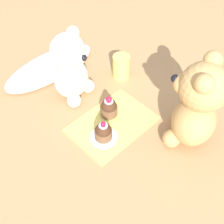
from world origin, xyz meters
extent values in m
plane|color=tan|center=(0.00, 0.00, 0.00)|extent=(4.00, 4.00, 0.00)
cube|color=#E0D166|center=(0.00, 0.00, 0.00)|extent=(0.25, 0.17, 0.01)
ellipsoid|color=silver|center=(0.02, 0.33, 0.01)|extent=(0.35, 0.15, 0.03)
ellipsoid|color=silver|center=(0.00, 0.18, 0.07)|extent=(0.14, 0.13, 0.13)
sphere|color=silver|center=(0.00, 0.18, 0.18)|extent=(0.10, 0.10, 0.10)
ellipsoid|color=silver|center=(0.01, 0.14, 0.17)|extent=(0.06, 0.06, 0.04)
sphere|color=black|center=(0.01, 0.13, 0.17)|extent=(0.02, 0.02, 0.02)
sphere|color=silver|center=(-0.04, 0.17, 0.22)|extent=(0.04, 0.04, 0.04)
sphere|color=silver|center=(0.03, 0.19, 0.22)|extent=(0.04, 0.04, 0.04)
sphere|color=silver|center=(-0.03, 0.14, 0.02)|extent=(0.05, 0.05, 0.05)
sphere|color=silver|center=(0.04, 0.16, 0.02)|extent=(0.05, 0.05, 0.05)
ellipsoid|color=tan|center=(0.13, -0.19, 0.08)|extent=(0.17, 0.16, 0.15)
sphere|color=tan|center=(0.13, -0.19, 0.20)|extent=(0.13, 0.13, 0.13)
ellipsoid|color=tan|center=(0.11, -0.15, 0.20)|extent=(0.08, 0.07, 0.05)
sphere|color=black|center=(0.10, -0.12, 0.20)|extent=(0.02, 0.02, 0.02)
sphere|color=tan|center=(0.17, -0.17, 0.25)|extent=(0.05, 0.05, 0.05)
sphere|color=tan|center=(0.08, -0.21, 0.25)|extent=(0.05, 0.05, 0.05)
sphere|color=tan|center=(0.15, -0.14, 0.03)|extent=(0.05, 0.05, 0.05)
sphere|color=tan|center=(0.07, -0.17, 0.03)|extent=(0.05, 0.05, 0.05)
cylinder|color=brown|center=(0.02, 0.03, 0.02)|extent=(0.05, 0.05, 0.03)
sphere|color=#472819|center=(0.02, 0.03, 0.04)|extent=(0.05, 0.05, 0.05)
cylinder|color=white|center=(0.02, 0.03, 0.06)|extent=(0.03, 0.03, 0.00)
sphere|color=#B71947|center=(0.02, 0.03, 0.07)|extent=(0.02, 0.02, 0.02)
cylinder|color=silver|center=(-0.06, -0.02, 0.01)|extent=(0.08, 0.08, 0.01)
cylinder|color=brown|center=(-0.06, -0.02, 0.03)|extent=(0.05, 0.05, 0.03)
sphere|color=#472819|center=(-0.06, -0.02, 0.04)|extent=(0.05, 0.05, 0.05)
cylinder|color=white|center=(-0.06, -0.02, 0.06)|extent=(0.03, 0.03, 0.00)
sphere|color=#B71947|center=(-0.06, -0.02, 0.07)|extent=(0.01, 0.01, 0.01)
cylinder|color=#EADB66|center=(0.17, 0.13, 0.04)|extent=(0.06, 0.06, 0.08)
camera|label=1|loc=(-0.41, -0.42, 0.73)|focal=50.00mm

